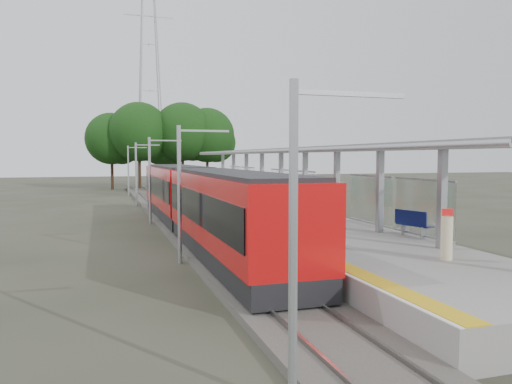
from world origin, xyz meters
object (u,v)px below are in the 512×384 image
at_px(info_pillar_near, 447,238).
at_px(bench_mid, 296,200).
at_px(info_pillar_far, 247,189).
at_px(litter_bin, 275,201).
at_px(bench_near, 413,223).
at_px(bench_far, 227,183).
at_px(train, 197,198).

bearing_deg(info_pillar_near, bench_mid, 109.78).
height_order(info_pillar_far, litter_bin, info_pillar_far).
relative_size(bench_near, litter_bin, 1.81).
bearing_deg(litter_bin, bench_near, -82.64).
relative_size(bench_near, bench_far, 0.94).
bearing_deg(info_pillar_near, bench_near, 92.86).
bearing_deg(bench_mid, info_pillar_near, -97.91).
height_order(train, info_pillar_near, train).
bearing_deg(bench_mid, train, -156.42).
xyz_separation_m(train, bench_far, (7.10, 21.81, -0.45)).
bearing_deg(train, info_pillar_far, 60.49).
height_order(train, bench_far, train).
distance_m(train, bench_far, 22.95).
height_order(bench_far, info_pillar_far, info_pillar_far).
distance_m(bench_mid, litter_bin, 1.30).
distance_m(bench_far, info_pillar_far, 12.06).
bearing_deg(bench_far, info_pillar_far, -101.08).
bearing_deg(bench_near, bench_far, 74.89).
xyz_separation_m(train, info_pillar_near, (5.43, -12.56, -0.36)).
distance_m(info_pillar_far, litter_bin, 6.30).
bearing_deg(bench_near, info_pillar_near, -127.13).
relative_size(info_pillar_far, litter_bin, 2.21).
relative_size(train, bench_far, 16.08).
distance_m(bench_far, litter_bin, 18.32).
height_order(bench_near, litter_bin, bench_near).
relative_size(train, info_pillar_near, 17.38).
bearing_deg(info_pillar_near, train, 138.23).
bearing_deg(bench_near, train, 115.09).
bearing_deg(info_pillar_far, bench_near, -65.17).
height_order(train, litter_bin, train).
bearing_deg(info_pillar_near, info_pillar_far, 114.48).
bearing_deg(train, info_pillar_near, -66.63).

